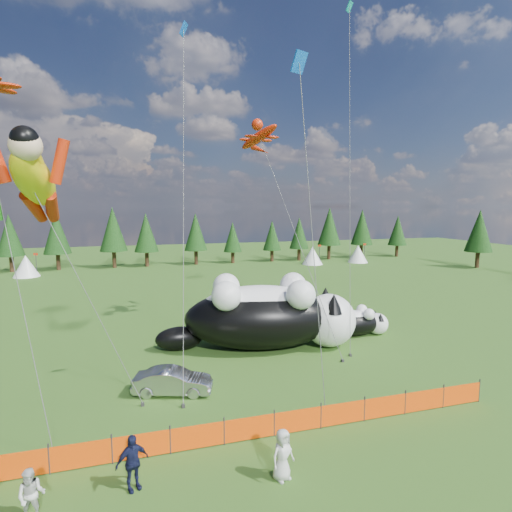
{
  "coord_description": "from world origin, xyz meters",
  "views": [
    {
      "loc": [
        -3.8,
        -16.91,
        8.98
      ],
      "look_at": [
        2.3,
        4.0,
        6.28
      ],
      "focal_mm": 28.0,
      "sensor_mm": 36.0,
      "label": 1
    }
  ],
  "objects": [
    {
      "name": "cat_small",
      "position": [
        10.43,
        7.22,
        0.96
      ],
      "size": [
        5.62,
        2.48,
        2.03
      ],
      "rotation": [
        0.0,
        0.0,
        -0.13
      ],
      "color": "black",
      "rests_on": "ground"
    },
    {
      "name": "gecko_kite",
      "position": [
        4.93,
        12.26,
        14.1
      ],
      "size": [
        4.93,
        12.29,
        16.88
      ],
      "color": "red",
      "rests_on": "ground"
    },
    {
      "name": "diamond_kite_a",
      "position": [
        -1.08,
        6.96,
        17.88
      ],
      "size": [
        1.56,
        7.68,
        20.27
      ],
      "color": "blue",
      "rests_on": "ground"
    },
    {
      "name": "spectator_b",
      "position": [
        -7.04,
        -5.1,
        0.8
      ],
      "size": [
        0.81,
        0.51,
        1.59
      ],
      "primitive_type": "imported",
      "rotation": [
        0.0,
        0.0,
        -0.07
      ],
      "color": "silver",
      "rests_on": "ground"
    },
    {
      "name": "diamond_kite_c",
      "position": [
        2.64,
        -1.22,
        14.26
      ],
      "size": [
        1.47,
        1.87,
        15.61
      ],
      "color": "blue",
      "rests_on": "ground"
    },
    {
      "name": "ground",
      "position": [
        0.0,
        0.0,
        0.0
      ],
      "size": [
        160.0,
        160.0,
        0.0
      ],
      "primitive_type": "plane",
      "color": "#0E3309",
      "rests_on": "ground"
    },
    {
      "name": "cat_large",
      "position": [
        3.89,
        6.58,
        2.19
      ],
      "size": [
        12.69,
        6.33,
        4.62
      ],
      "rotation": [
        0.0,
        0.0,
        -0.21
      ],
      "color": "black",
      "rests_on": "ground"
    },
    {
      "name": "diamond_kite_b",
      "position": [
        10.36,
        8.9,
        20.66
      ],
      "size": [
        2.95,
        6.08,
        23.56
      ],
      "color": "#0C9385",
      "rests_on": "ground"
    },
    {
      "name": "spectator_e",
      "position": [
        0.47,
        -5.41,
        0.86
      ],
      "size": [
        0.98,
        0.81,
        1.72
      ],
      "primitive_type": "imported",
      "rotation": [
        0.0,
        0.0,
        0.36
      ],
      "color": "silver",
      "rests_on": "ground"
    },
    {
      "name": "superhero_kite",
      "position": [
        -7.51,
        -0.17,
        9.97
      ],
      "size": [
        5.61,
        4.31,
        12.15
      ],
      "color": "yellow",
      "rests_on": "ground"
    },
    {
      "name": "car",
      "position": [
        -2.52,
        1.8,
        0.62
      ],
      "size": [
        3.96,
        2.31,
        1.23
      ],
      "primitive_type": "imported",
      "rotation": [
        0.0,
        0.0,
        1.28
      ],
      "color": "#ABACB0",
      "rests_on": "ground"
    },
    {
      "name": "spectator_c",
      "position": [
        -4.29,
        -4.54,
        0.92
      ],
      "size": [
        1.2,
        0.93,
        1.83
      ],
      "primitive_type": "imported",
      "rotation": [
        0.0,
        0.0,
        0.41
      ],
      "color": "#121634",
      "rests_on": "ground"
    },
    {
      "name": "tree_line",
      "position": [
        0.0,
        45.0,
        4.0
      ],
      "size": [
        90.0,
        4.0,
        8.0
      ],
      "primitive_type": null,
      "color": "black",
      "rests_on": "ground"
    },
    {
      "name": "festival_tents",
      "position": [
        11.0,
        40.0,
        1.4
      ],
      "size": [
        50.0,
        3.2,
        2.8
      ],
      "primitive_type": null,
      "color": "white",
      "rests_on": "ground"
    },
    {
      "name": "safety_fence",
      "position": [
        0.0,
        -3.0,
        0.5
      ],
      "size": [
        22.06,
        0.06,
        1.1
      ],
      "color": "#262626",
      "rests_on": "ground"
    }
  ]
}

